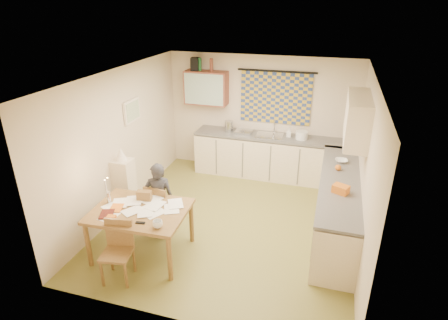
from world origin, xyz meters
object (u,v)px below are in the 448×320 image
(dining_table, at_px, (142,231))
(counter_back, at_px, (273,157))
(shelf_stand, at_px, (125,188))
(person, at_px, (159,199))
(stove, at_px, (335,244))
(chair_far, at_px, (162,217))
(counter_right, at_px, (337,205))

(dining_table, bearing_deg, counter_back, 63.63)
(shelf_stand, bearing_deg, counter_back, 45.73)
(counter_back, xyz_separation_m, person, (-1.36, -2.60, 0.17))
(stove, bearing_deg, chair_far, 176.05)
(stove, xyz_separation_m, chair_far, (-2.71, 0.19, -0.17))
(counter_right, xyz_separation_m, stove, (0.00, -1.06, -0.01))
(chair_far, bearing_deg, stove, -178.50)
(counter_right, distance_m, shelf_stand, 3.59)
(counter_right, xyz_separation_m, dining_table, (-2.74, -1.48, -0.07))
(stove, height_order, dining_table, stove)
(dining_table, distance_m, person, 0.60)
(counter_right, height_order, dining_table, counter_right)
(chair_far, xyz_separation_m, person, (0.00, -0.06, 0.36))
(dining_table, bearing_deg, chair_far, 84.82)
(counter_right, height_order, person, person)
(person, bearing_deg, counter_back, -137.85)
(dining_table, height_order, person, person)
(chair_far, bearing_deg, counter_right, -156.68)
(counter_back, bearing_deg, stove, -63.71)
(person, height_order, shelf_stand, person)
(shelf_stand, bearing_deg, counter_right, 9.29)
(chair_far, relative_size, person, 0.69)
(counter_right, bearing_deg, chair_far, -162.13)
(dining_table, bearing_deg, shelf_stand, 128.92)
(counter_right, relative_size, dining_table, 2.12)
(dining_table, bearing_deg, person, 84.26)
(dining_table, height_order, shelf_stand, shelf_stand)
(counter_right, height_order, chair_far, counter_right)
(dining_table, relative_size, person, 1.12)
(counter_right, relative_size, person, 2.36)
(chair_far, bearing_deg, dining_table, 92.84)
(counter_back, height_order, chair_far, counter_back)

